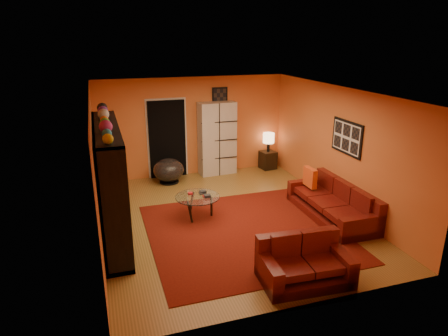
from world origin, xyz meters
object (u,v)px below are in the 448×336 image
object	(u,v)px
sofa	(335,204)
table_lamp	(269,138)
loveseat	(303,263)
coffee_table	(198,199)
side_table	(268,160)
entertainment_unit	(110,182)
storage_cabinet	(217,139)
bowl_chair	(169,170)
tv	(114,188)

from	to	relation	value
sofa	table_lamp	bearing A→B (deg)	91.11
sofa	loveseat	xyz separation A→B (m)	(-1.74, -1.83, 0.00)
coffee_table	side_table	bearing A→B (deg)	43.12
side_table	table_lamp	xyz separation A→B (m)	(0.00, 0.00, 0.63)
entertainment_unit	storage_cabinet	distance (m)	4.02
storage_cabinet	bowl_chair	bearing A→B (deg)	-170.53
loveseat	coffee_table	size ratio (longest dim) A/B	1.52
entertainment_unit	table_lamp	size ratio (longest dim) A/B	5.68
loveseat	coffee_table	bearing A→B (deg)	23.97
storage_cabinet	loveseat	bearing A→B (deg)	-96.49
table_lamp	bowl_chair	bearing A→B (deg)	-174.27
table_lamp	storage_cabinet	bearing A→B (deg)	178.07
entertainment_unit	table_lamp	bearing A→B (deg)	32.15
entertainment_unit	bowl_chair	distance (m)	2.96
loveseat	table_lamp	bearing A→B (deg)	-14.71
tv	storage_cabinet	bearing A→B (deg)	-44.47
side_table	entertainment_unit	bearing A→B (deg)	-147.85
tv	loveseat	world-z (taller)	tv
coffee_table	entertainment_unit	bearing A→B (deg)	-172.21
entertainment_unit	coffee_table	size ratio (longest dim) A/B	3.27
tv	coffee_table	size ratio (longest dim) A/B	0.93
side_table	table_lamp	size ratio (longest dim) A/B	0.95
tv	side_table	distance (m)	5.23
sofa	coffee_table	distance (m)	2.85
storage_cabinet	bowl_chair	xyz separation A→B (m)	(-1.40, -0.34, -0.64)
entertainment_unit	side_table	world-z (taller)	entertainment_unit
entertainment_unit	tv	distance (m)	0.13
entertainment_unit	side_table	size ratio (longest dim) A/B	6.00
storage_cabinet	table_lamp	world-z (taller)	storage_cabinet
storage_cabinet	side_table	world-z (taller)	storage_cabinet
sofa	coffee_table	bearing A→B (deg)	163.62
sofa	storage_cabinet	distance (m)	3.78
sofa	coffee_table	xyz separation A→B (m)	(-2.73, 0.83, 0.13)
sofa	side_table	size ratio (longest dim) A/B	4.49
loveseat	bowl_chair	world-z (taller)	loveseat
entertainment_unit	coffee_table	xyz separation A→B (m)	(1.69, 0.23, -0.63)
side_table	tv	bearing A→B (deg)	-146.68
tv	coffee_table	world-z (taller)	tv
sofa	loveseat	size ratio (longest dim) A/B	1.61
entertainment_unit	side_table	bearing A→B (deg)	32.15
sofa	bowl_chair	bearing A→B (deg)	134.20
entertainment_unit	table_lamp	xyz separation A→B (m)	(4.38, 2.75, -0.17)
tv	loveseat	distance (m)	3.58
sofa	loveseat	world-z (taller)	same
entertainment_unit	loveseat	size ratio (longest dim) A/B	2.15
loveseat	table_lamp	size ratio (longest dim) A/B	2.65
table_lamp	sofa	bearing A→B (deg)	-89.34
tv	bowl_chair	bearing A→B (deg)	-29.41
sofa	table_lamp	distance (m)	3.40
table_lamp	entertainment_unit	bearing A→B (deg)	-147.85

